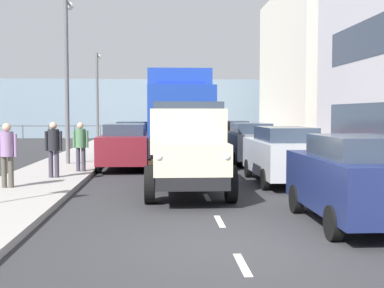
{
  "coord_description": "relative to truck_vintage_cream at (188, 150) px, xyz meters",
  "views": [
    {
      "loc": [
        1.12,
        8.02,
        2.15
      ],
      "look_at": [
        -0.05,
        -12.26,
        0.91
      ],
      "focal_mm": 47.92,
      "sensor_mm": 36.0,
      "label": 1
    }
  ],
  "objects": [
    {
      "name": "car_maroon_oppositeside_0",
      "position": [
        2.09,
        -6.22,
        -0.28
      ],
      "size": [
        1.88,
        4.16,
        1.72
      ],
      "color": "maroon",
      "rests_on": "ground_plane"
    },
    {
      "name": "truck_vintage_cream",
      "position": [
        0.0,
        0.0,
        0.0
      ],
      "size": [
        2.17,
        5.64,
        2.43
      ],
      "color": "black",
      "rests_on": "ground_plane"
    },
    {
      "name": "sidewalk_left",
      "position": [
        -5.32,
        -7.14,
        -1.1
      ],
      "size": [
        2.72,
        41.24,
        0.15
      ],
      "primitive_type": "cube",
      "color": "#9E9993",
      "rests_on": "ground_plane"
    },
    {
      "name": "building_far_block",
      "position": [
        -10.26,
        -18.87,
        3.74
      ],
      "size": [
        7.14,
        12.53,
        9.84
      ],
      "color": "beige",
      "rests_on": "ground_plane"
    },
    {
      "name": "car_red_kerbside_3",
      "position": [
        -3.01,
        -13.73,
        -0.28
      ],
      "size": [
        1.89,
        3.97,
        1.72
      ],
      "color": "#B21E1E",
      "rests_on": "ground_plane"
    },
    {
      "name": "road_centreline_markings",
      "position": [
        -0.46,
        -7.32,
        -1.17
      ],
      "size": [
        0.12,
        37.47,
        0.01
      ],
      "color": "silver",
      "rests_on": "ground_plane"
    },
    {
      "name": "pedestrian_couple_b",
      "position": [
        3.45,
        -4.23,
        -0.05
      ],
      "size": [
        0.53,
        0.34,
        1.67
      ],
      "color": "#383342",
      "rests_on": "sidewalk_right"
    },
    {
      "name": "sidewalk_right",
      "position": [
        4.4,
        -7.14,
        -1.1
      ],
      "size": [
        2.72,
        41.24,
        0.15
      ],
      "primitive_type": "cube",
      "color": "#9E9993",
      "rests_on": "ground_plane"
    },
    {
      "name": "pedestrian_with_bag",
      "position": [
        4.01,
        -2.58,
        -0.02
      ],
      "size": [
        0.53,
        0.34,
        1.72
      ],
      "color": "#383342",
      "rests_on": "sidewalk_right"
    },
    {
      "name": "car_navy_kerbside_near",
      "position": [
        -3.01,
        3.86,
        -0.28
      ],
      "size": [
        1.8,
        3.88,
        1.72
      ],
      "color": "navy",
      "rests_on": "ground_plane"
    },
    {
      "name": "sea_horizon",
      "position": [
        -0.46,
        -30.76,
        1.32
      ],
      "size": [
        80.0,
        0.8,
        5.0
      ],
      "primitive_type": "cube",
      "color": "gray",
      "rests_on": "ground_plane"
    },
    {
      "name": "lamp_post_promenade",
      "position": [
        4.38,
        -7.08,
        2.81
      ],
      "size": [
        0.32,
        1.14,
        6.45
      ],
      "color": "#59595B",
      "rests_on": "sidewalk_right"
    },
    {
      "name": "ground_plane",
      "position": [
        -0.46,
        -7.14,
        -1.18
      ],
      "size": [
        80.0,
        80.0,
        0.0
      ],
      "primitive_type": "plane",
      "color": "#2D2D30"
    },
    {
      "name": "pedestrian_couple_a",
      "position": [
        4.8,
        -0.49,
        -0.01
      ],
      "size": [
        0.53,
        0.34,
        1.72
      ],
      "color": "#4C473D",
      "rests_on": "sidewalk_right"
    },
    {
      "name": "car_silver_kerbside_1",
      "position": [
        -3.01,
        -2.0,
        -0.28
      ],
      "size": [
        1.83,
        4.58,
        1.72
      ],
      "color": "#B7BABF",
      "rests_on": "ground_plane"
    },
    {
      "name": "car_black_oppositeside_1",
      "position": [
        2.09,
        -11.72,
        -0.28
      ],
      "size": [
        1.87,
        4.6,
        1.72
      ],
      "color": "black",
      "rests_on": "ground_plane"
    },
    {
      "name": "seawall_railing",
      "position": [
        -0.46,
        -27.16,
        -0.26
      ],
      "size": [
        28.08,
        0.08,
        1.2
      ],
      "color": "#4C5156",
      "rests_on": "ground_plane"
    },
    {
      "name": "lamp_post_far",
      "position": [
        4.55,
        -17.76,
        2.35
      ],
      "size": [
        0.32,
        1.14,
        5.56
      ],
      "color": "#59595B",
      "rests_on": "sidewalk_right"
    },
    {
      "name": "lorry_cargo_blue",
      "position": [
        -0.02,
        -8.21,
        0.9
      ],
      "size": [
        2.58,
        8.2,
        3.87
      ],
      "color": "#193899",
      "rests_on": "ground_plane"
    },
    {
      "name": "car_grey_kerbside_2",
      "position": [
        -3.01,
        -7.98,
        -0.28
      ],
      "size": [
        1.79,
        4.52,
        1.72
      ],
      "color": "slate",
      "rests_on": "ground_plane"
    }
  ]
}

